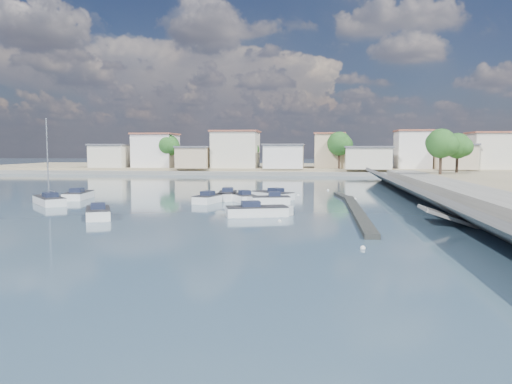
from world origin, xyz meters
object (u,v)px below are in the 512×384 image
motorboat_b (211,199)px  motorboat_e (79,195)px  motorboat_g (227,196)px  sailboat (48,200)px  motorboat_d (269,201)px  motorboat_c (271,195)px  motorboat_a (98,213)px  motorboat_h (260,212)px  motorboat_f (243,198)px

motorboat_b → motorboat_e: size_ratio=0.86×
motorboat_e → motorboat_g: bearing=4.1°
sailboat → motorboat_d: bearing=7.2°
motorboat_c → motorboat_d: same height
motorboat_a → motorboat_g: size_ratio=0.88×
motorboat_g → motorboat_h: 14.14m
motorboat_g → motorboat_h: (5.22, -13.15, -0.00)m
motorboat_f → motorboat_a: bearing=-125.6°
motorboat_g → motorboat_d: bearing=-39.0°
motorboat_e → motorboat_h: 25.20m
motorboat_g → motorboat_e: bearing=-175.9°
motorboat_b → motorboat_g: (1.22, 3.20, 0.00)m
motorboat_c → motorboat_e: same height
motorboat_d → motorboat_h: same height
motorboat_a → motorboat_e: size_ratio=0.88×
motorboat_c → motorboat_d: bearing=-87.1°
motorboat_d → motorboat_f: same height
motorboat_b → motorboat_d: bearing=-8.3°
motorboat_e → motorboat_a: bearing=-58.5°
motorboat_c → motorboat_e: bearing=-173.0°
motorboat_e → sailboat: bearing=-94.8°
motorboat_c → motorboat_h: size_ratio=0.88×
motorboat_f → motorboat_h: (3.20, -11.28, 0.00)m
motorboat_c → sailboat: size_ratio=0.57×
motorboat_b → motorboat_f: bearing=22.3°
motorboat_d → motorboat_e: (-22.05, 2.91, 0.00)m
motorboat_f → motorboat_h: size_ratio=0.79×
motorboat_b → motorboat_h: size_ratio=0.88×
motorboat_h → motorboat_g: bearing=111.7°
motorboat_g → motorboat_c: bearing=17.0°
motorboat_c → motorboat_f: (-2.77, -3.34, -0.00)m
motorboat_d → motorboat_f: size_ratio=0.96×
motorboat_a → motorboat_d: bearing=41.9°
motorboat_g → motorboat_b: bearing=-110.9°
motorboat_f → sailboat: 20.13m
motorboat_e → motorboat_f: same height
motorboat_a → motorboat_c: size_ratio=1.01×
motorboat_a → motorboat_h: bearing=11.6°
motorboat_c → motorboat_g: bearing=-163.0°
motorboat_b → motorboat_d: size_ratio=1.15×
motorboat_d → motorboat_e: bearing=172.5°
motorboat_a → motorboat_d: 17.57m
motorboat_d → motorboat_h: size_ratio=0.76×
motorboat_g → motorboat_h: size_ratio=1.01×
motorboat_c → motorboat_e: size_ratio=0.87×
motorboat_h → motorboat_a: bearing=-168.4°
motorboat_a → motorboat_b: same height
motorboat_a → motorboat_f: 17.21m
motorboat_a → motorboat_d: (13.08, 11.74, -0.00)m
motorboat_e → motorboat_b: bearing=-7.2°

